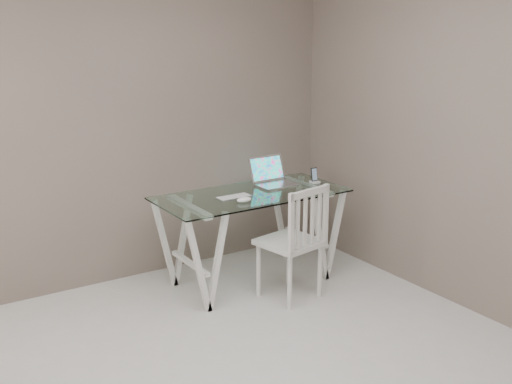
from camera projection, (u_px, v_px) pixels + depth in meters
room at (255, 99)px, 2.97m from camera, size 4.50×4.52×2.71m
desk at (251, 237)px, 5.12m from camera, size 1.50×0.70×0.75m
chair at (297, 238)px, 4.78m from camera, size 0.48×0.48×0.90m
laptop at (272, 178)px, 5.30m from camera, size 0.32×0.30×0.22m
keyboard at (234, 197)px, 4.92m from camera, size 0.27×0.12×0.01m
mouse at (244, 200)px, 4.79m from camera, size 0.12×0.07×0.04m
phone_dock at (315, 179)px, 5.34m from camera, size 0.07×0.07×0.13m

